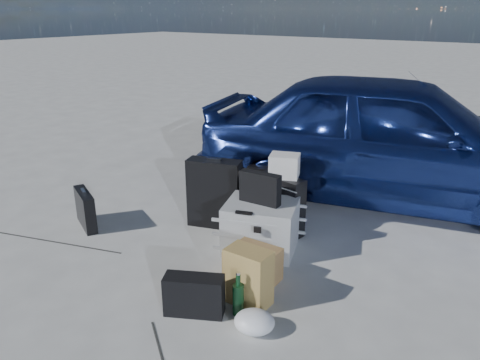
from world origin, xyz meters
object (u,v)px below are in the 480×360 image
suitcase_left (215,193)px  green_bottle (238,294)px  car (395,138)px  duffel_bag (262,195)px  pelican_case (261,226)px  cardboard_box (253,266)px  briefcase (85,209)px  suitcase_right (281,205)px

suitcase_left → green_bottle: suitcase_left is taller
car → duffel_bag: 1.54m
car → pelican_case: size_ratio=6.90×
green_bottle → car: bearing=87.2°
suitcase_left → cardboard_box: suitcase_left is taller
green_bottle → cardboard_box: bearing=110.6°
briefcase → green_bottle: bearing=17.0°
green_bottle → pelican_case: bearing=114.2°
briefcase → suitcase_right: size_ratio=0.83×
cardboard_box → green_bottle: 0.42m
duffel_bag → suitcase_left: bearing=-99.1°
suitcase_right → green_bottle: bearing=-62.3°
pelican_case → green_bottle: (0.39, -0.87, -0.06)m
car → briefcase: 3.23m
duffel_bag → cardboard_box: duffel_bag is taller
suitcase_right → duffel_bag: 0.50m
suitcase_right → green_bottle: (0.43, -1.26, -0.12)m
suitcase_right → cardboard_box: (0.28, -0.87, -0.14)m
briefcase → cardboard_box: briefcase is taller
car → suitcase_left: (-1.14, -1.63, -0.37)m
duffel_bag → green_bottle: 1.76m
pelican_case → duffel_bag: bearing=102.2°
briefcase → duffel_bag: 1.75m
car → pelican_case: 1.91m
cardboard_box → green_bottle: (0.15, -0.40, 0.02)m
suitcase_right → green_bottle: 1.34m
suitcase_left → suitcase_right: bearing=4.5°
briefcase → cardboard_box: size_ratio=1.26×
car → briefcase: size_ratio=9.02×
suitcase_left → pelican_case: bearing=-31.7°
briefcase → cardboard_box: (1.86, 0.13, -0.04)m
cardboard_box → pelican_case: bearing=117.1°
car → briefcase: (-2.14, -2.37, -0.52)m
suitcase_left → cardboard_box: 1.08m
duffel_bag → cardboard_box: (0.68, -1.16, -0.04)m
suitcase_left → suitcase_right: (0.58, 0.25, -0.06)m
car → green_bottle: 2.70m
briefcase → suitcase_right: bearing=56.8°
green_bottle → suitcase_left: bearing=135.0°
suitcase_right → pelican_case: bearing=-75.5°
briefcase → cardboard_box: 1.86m
car → suitcase_right: (-0.56, -1.38, -0.42)m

